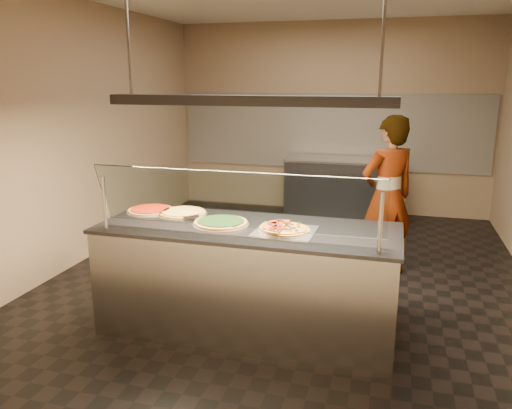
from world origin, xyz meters
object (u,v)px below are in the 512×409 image
(perforated_tray, at_px, (284,231))
(pizza_spatula, at_px, (186,214))
(pizza_tomato, at_px, (151,210))
(half_pizza_pepperoni, at_px, (273,227))
(pizza_cheese, at_px, (183,212))
(serving_counter, at_px, (248,279))
(worker, at_px, (387,197))
(heat_lamp_housing, at_px, (247,101))
(half_pizza_sausage, at_px, (296,229))
(pizza_spinach, at_px, (221,222))
(prep_table, at_px, (340,188))
(sneeze_guard, at_px, (234,201))

(perforated_tray, relative_size, pizza_spatula, 2.10)
(perforated_tray, bearing_deg, pizza_tomato, 167.52)
(half_pizza_pepperoni, height_order, pizza_cheese, half_pizza_pepperoni)
(serving_counter, xyz_separation_m, pizza_spatula, (-0.60, 0.13, 0.49))
(worker, relative_size, heat_lamp_housing, 0.76)
(half_pizza_sausage, relative_size, pizza_spatula, 1.72)
(half_pizza_pepperoni, xyz_separation_m, pizza_spinach, (-0.47, 0.07, -0.02))
(pizza_spatula, height_order, prep_table, pizza_spatula)
(sneeze_guard, distance_m, heat_lamp_housing, 0.80)
(serving_counter, distance_m, perforated_tray, 0.58)
(prep_table, relative_size, heat_lamp_housing, 0.73)
(prep_table, bearing_deg, perforated_tray, -90.39)
(half_pizza_sausage, bearing_deg, perforated_tray, -178.44)
(sneeze_guard, height_order, worker, worker)
(pizza_spatula, bearing_deg, pizza_tomato, 166.27)
(pizza_spatula, xyz_separation_m, prep_table, (0.96, 3.73, -0.49))
(serving_counter, relative_size, heat_lamp_housing, 1.08)
(sneeze_guard, height_order, perforated_tray, sneeze_guard)
(perforated_tray, relative_size, prep_table, 0.29)
(serving_counter, relative_size, pizza_tomato, 5.70)
(pizza_spinach, bearing_deg, pizza_tomato, 163.47)
(serving_counter, height_order, perforated_tray, perforated_tray)
(perforated_tray, height_order, half_pizza_pepperoni, half_pizza_pepperoni)
(half_pizza_pepperoni, height_order, worker, worker)
(pizza_spinach, bearing_deg, perforated_tray, -6.75)
(pizza_tomato, bearing_deg, sneeze_guard, -29.73)
(serving_counter, distance_m, heat_lamp_housing, 1.48)
(sneeze_guard, bearing_deg, half_pizza_sausage, 33.64)
(prep_table, bearing_deg, heat_lamp_housing, -95.23)
(pizza_cheese, distance_m, heat_lamp_housing, 1.23)
(perforated_tray, xyz_separation_m, pizza_tomato, (-1.33, 0.29, 0.01))
(prep_table, bearing_deg, serving_counter, -95.23)
(pizza_tomato, xyz_separation_m, heat_lamp_housing, (1.00, -0.23, 1.01))
(pizza_spatula, bearing_deg, sneeze_guard, -38.10)
(perforated_tray, distance_m, pizza_cheese, 1.05)
(pizza_tomato, relative_size, pizza_spatula, 1.89)
(heat_lamp_housing, bearing_deg, perforated_tray, -11.51)
(serving_counter, relative_size, worker, 1.41)
(heat_lamp_housing, bearing_deg, half_pizza_pepperoni, -15.74)
(half_pizza_sausage, bearing_deg, serving_counter, 171.33)
(half_pizza_pepperoni, bearing_deg, worker, 63.49)
(perforated_tray, bearing_deg, pizza_spatula, 168.05)
(pizza_spinach, bearing_deg, pizza_cheese, 153.58)
(pizza_spatula, distance_m, prep_table, 3.88)
(half_pizza_pepperoni, xyz_separation_m, worker, (0.85, 1.71, -0.09))
(pizza_spinach, distance_m, heat_lamp_housing, 1.03)
(perforated_tray, distance_m, pizza_spinach, 0.56)
(half_pizza_pepperoni, relative_size, worker, 0.23)
(pizza_spinach, relative_size, heat_lamp_housing, 0.21)
(sneeze_guard, distance_m, worker, 2.29)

